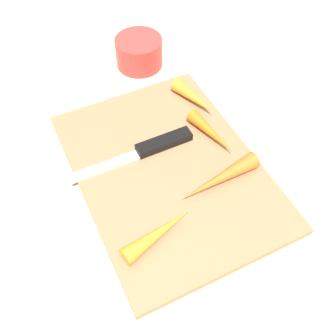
# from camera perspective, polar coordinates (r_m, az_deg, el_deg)

# --- Properties ---
(ground_plane) EXTENTS (1.40, 1.40, 0.00)m
(ground_plane) POSITION_cam_1_polar(r_m,az_deg,el_deg) (0.61, -0.00, -0.69)
(ground_plane) COLOR #C6B793
(cutting_board) EXTENTS (0.36, 0.26, 0.01)m
(cutting_board) POSITION_cam_1_polar(r_m,az_deg,el_deg) (0.60, -0.00, -0.35)
(cutting_board) COLOR #99704C
(cutting_board) RESTS_ON ground_plane
(knife) EXTENTS (0.02, 0.20, 0.01)m
(knife) POSITION_cam_1_polar(r_m,az_deg,el_deg) (0.62, -1.68, 3.24)
(knife) COLOR #B7B7BC
(knife) RESTS_ON cutting_board
(carrot_long) EXTENTS (0.05, 0.11, 0.02)m
(carrot_long) POSITION_cam_1_polar(r_m,az_deg,el_deg) (0.52, -1.40, -9.31)
(carrot_long) COLOR orange
(carrot_long) RESTS_ON cutting_board
(carrot_longest) EXTENTS (0.04, 0.13, 0.03)m
(carrot_longest) POSITION_cam_1_polar(r_m,az_deg,el_deg) (0.57, 7.37, -1.52)
(carrot_longest) COLOR orange
(carrot_longest) RESTS_ON cutting_board
(carrot_shortest) EXTENTS (0.10, 0.05, 0.03)m
(carrot_shortest) POSITION_cam_1_polar(r_m,az_deg,el_deg) (0.68, 3.77, 9.97)
(carrot_shortest) COLOR orange
(carrot_shortest) RESTS_ON cutting_board
(carrot_short) EXTENTS (0.10, 0.04, 0.02)m
(carrot_short) POSITION_cam_1_polar(r_m,az_deg,el_deg) (0.63, 6.26, 5.01)
(carrot_short) COLOR orange
(carrot_short) RESTS_ON cutting_board
(small_bowl) EXTENTS (0.09, 0.09, 0.05)m
(small_bowl) POSITION_cam_1_polar(r_m,az_deg,el_deg) (0.77, -4.16, 16.20)
(small_bowl) COLOR red
(small_bowl) RESTS_ON ground_plane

